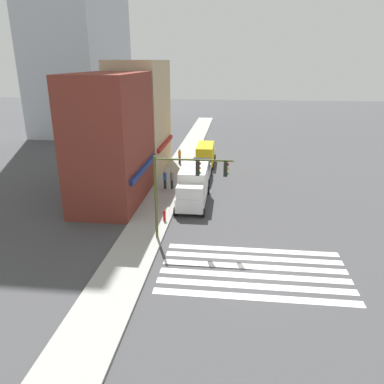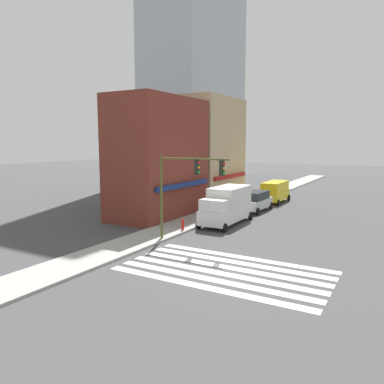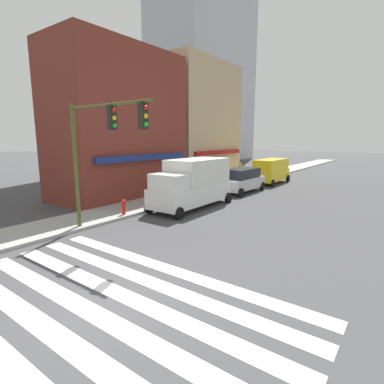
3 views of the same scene
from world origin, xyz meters
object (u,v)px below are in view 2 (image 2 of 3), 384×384
object	(u,v)px
box_truck_white	(227,205)
pedestrian_orange_vest	(248,192)
traffic_signal	(185,180)
van_yellow	(275,191)
fire_hydrant	(183,224)
suv_silver	(255,201)
pedestrian_blue_shirt	(212,203)
pedestrian_grey_coat	(218,203)

from	to	relation	value
box_truck_white	pedestrian_orange_vest	distance (m)	12.43
pedestrian_orange_vest	traffic_signal	bearing A→B (deg)	128.55
van_yellow	fire_hydrant	distance (m)	17.10
suv_silver	pedestrian_blue_shirt	world-z (taller)	suv_silver
suv_silver	pedestrian_orange_vest	xyz separation A→B (m)	(5.40, 2.91, 0.04)
box_truck_white	suv_silver	bearing A→B (deg)	-0.59
suv_silver	van_yellow	distance (m)	6.14
box_truck_white	pedestrian_blue_shirt	world-z (taller)	box_truck_white
traffic_signal	van_yellow	distance (m)	19.99
box_truck_white	suv_silver	size ratio (longest dim) A/B	1.31
pedestrian_grey_coat	box_truck_white	bearing A→B (deg)	10.06
box_truck_white	pedestrian_blue_shirt	size ratio (longest dim) A/B	3.52
van_yellow	fire_hydrant	world-z (taller)	van_yellow
box_truck_white	pedestrian_blue_shirt	xyz separation A→B (m)	(3.17, 2.99, -0.51)
traffic_signal	pedestrian_grey_coat	size ratio (longest dim) A/B	3.30
pedestrian_grey_coat	pedestrian_orange_vest	bearing A→B (deg)	157.92
traffic_signal	van_yellow	bearing A→B (deg)	0.60
pedestrian_grey_coat	fire_hydrant	size ratio (longest dim) A/B	2.10
van_yellow	fire_hydrant	xyz separation A→B (m)	(-17.00, 1.70, -0.67)
pedestrian_orange_vest	fire_hydrant	bearing A→B (deg)	123.50
traffic_signal	pedestrian_grey_coat	distance (m)	10.98
traffic_signal	pedestrian_blue_shirt	world-z (taller)	traffic_signal
box_truck_white	fire_hydrant	xyz separation A→B (m)	(-4.18, 1.70, -0.97)
traffic_signal	box_truck_white	bearing A→B (deg)	1.70
van_yellow	box_truck_white	bearing A→B (deg)	179.17
pedestrian_orange_vest	pedestrian_blue_shirt	xyz separation A→B (m)	(-8.91, 0.09, 0.00)
fire_hydrant	pedestrian_grey_coat	bearing A→B (deg)	4.95
box_truck_white	suv_silver	distance (m)	6.70
traffic_signal	pedestrian_grey_coat	xyz separation A→B (m)	(10.20, 2.55, -3.19)
box_truck_white	pedestrian_grey_coat	bearing A→B (deg)	35.20
box_truck_white	van_yellow	xyz separation A→B (m)	(12.82, -0.00, -0.30)
suv_silver	pedestrian_grey_coat	size ratio (longest dim) A/B	2.68
box_truck_white	fire_hydrant	world-z (taller)	box_truck_white
pedestrian_orange_vest	pedestrian_blue_shirt	bearing A→B (deg)	118.70
van_yellow	pedestrian_orange_vest	xyz separation A→B (m)	(-0.74, 2.91, -0.21)
suv_silver	fire_hydrant	xyz separation A→B (m)	(-10.86, 1.70, -0.42)
box_truck_white	pedestrian_grey_coat	distance (m)	4.04
van_yellow	fire_hydrant	size ratio (longest dim) A/B	5.97
pedestrian_grey_coat	pedestrian_blue_shirt	bearing A→B (deg)	-108.69
pedestrian_orange_vest	fire_hydrant	distance (m)	16.31
pedestrian_grey_coat	fire_hydrant	xyz separation A→B (m)	(-7.43, -0.64, -0.46)
pedestrian_orange_vest	fire_hydrant	size ratio (longest dim) A/B	2.10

